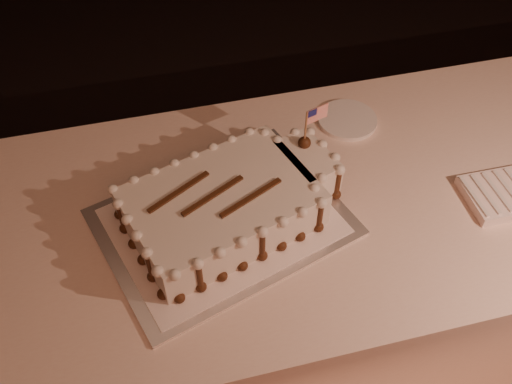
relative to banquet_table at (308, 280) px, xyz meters
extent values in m
cube|color=beige|center=(0.00, 0.00, 0.00)|extent=(2.40, 0.80, 0.75)
cube|color=white|center=(-0.24, -0.02, 0.38)|extent=(0.64, 0.55, 0.01)
cube|color=white|center=(-0.24, -0.02, 0.38)|extent=(0.57, 0.50, 0.00)
cube|color=silver|center=(-0.24, -0.02, 0.43)|extent=(0.47, 0.38, 0.10)
cube|color=silver|center=(-0.02, 0.05, 0.43)|extent=(0.14, 0.18, 0.10)
sphere|color=#472411|center=(-0.37, -0.21, 0.39)|extent=(0.03, 0.03, 0.03)
sphere|color=#472411|center=(-0.32, -0.19, 0.39)|extent=(0.03, 0.03, 0.03)
sphere|color=#472411|center=(-0.27, -0.18, 0.39)|extent=(0.03, 0.03, 0.03)
sphere|color=#472411|center=(-0.23, -0.16, 0.39)|extent=(0.03, 0.03, 0.03)
sphere|color=#472411|center=(-0.18, -0.15, 0.39)|extent=(0.03, 0.03, 0.03)
sphere|color=#472411|center=(-0.13, -0.13, 0.39)|extent=(0.03, 0.03, 0.03)
sphere|color=#472411|center=(-0.08, -0.11, 0.39)|extent=(0.03, 0.03, 0.03)
sphere|color=#472411|center=(-0.03, -0.10, 0.39)|extent=(0.03, 0.03, 0.03)
sphere|color=#472411|center=(-0.04, -0.06, 0.39)|extent=(0.03, 0.03, 0.03)
sphere|color=#472411|center=(-0.01, -0.03, 0.39)|extent=(0.03, 0.03, 0.03)
sphere|color=#472411|center=(0.04, -0.02, 0.39)|extent=(0.03, 0.03, 0.03)
sphere|color=#472411|center=(0.04, 0.02, 0.39)|extent=(0.03, 0.03, 0.03)
sphere|color=#472411|center=(0.02, 0.07, 0.39)|extent=(0.03, 0.03, 0.03)
sphere|color=#472411|center=(0.01, 0.12, 0.39)|extent=(0.03, 0.03, 0.03)
sphere|color=#472411|center=(-0.03, 0.13, 0.39)|extent=(0.03, 0.03, 0.03)
sphere|color=#472411|center=(-0.08, 0.11, 0.39)|extent=(0.03, 0.03, 0.03)
sphere|color=#472411|center=(-0.10, 0.14, 0.39)|extent=(0.03, 0.03, 0.03)
sphere|color=#472411|center=(-0.13, 0.15, 0.39)|extent=(0.03, 0.03, 0.03)
sphere|color=#472411|center=(-0.18, 0.14, 0.39)|extent=(0.03, 0.03, 0.03)
sphere|color=#472411|center=(-0.23, 0.12, 0.39)|extent=(0.03, 0.03, 0.03)
sphere|color=#472411|center=(-0.28, 0.11, 0.39)|extent=(0.03, 0.03, 0.03)
sphere|color=#472411|center=(-0.33, 0.09, 0.39)|extent=(0.03, 0.03, 0.03)
sphere|color=#472411|center=(-0.37, 0.08, 0.39)|extent=(0.03, 0.03, 0.03)
sphere|color=#472411|center=(-0.42, 0.06, 0.39)|extent=(0.03, 0.03, 0.03)
sphere|color=#472411|center=(-0.47, 0.05, 0.39)|extent=(0.03, 0.03, 0.03)
sphere|color=#472411|center=(-0.46, 0.00, 0.39)|extent=(0.03, 0.03, 0.03)
sphere|color=#472411|center=(-0.45, -0.04, 0.39)|extent=(0.03, 0.03, 0.03)
sphere|color=#472411|center=(-0.43, -0.09, 0.39)|extent=(0.03, 0.03, 0.03)
sphere|color=#472411|center=(-0.42, -0.14, 0.39)|extent=(0.03, 0.03, 0.03)
sphere|color=#472411|center=(-0.40, -0.19, 0.39)|extent=(0.03, 0.03, 0.03)
sphere|color=silver|center=(-0.37, -0.21, 0.48)|extent=(0.03, 0.03, 0.03)
sphere|color=silver|center=(-0.32, -0.19, 0.48)|extent=(0.03, 0.03, 0.03)
sphere|color=silver|center=(-0.27, -0.18, 0.48)|extent=(0.03, 0.03, 0.03)
sphere|color=silver|center=(-0.23, -0.16, 0.48)|extent=(0.03, 0.03, 0.03)
sphere|color=silver|center=(-0.18, -0.15, 0.48)|extent=(0.03, 0.03, 0.03)
sphere|color=silver|center=(-0.13, -0.13, 0.48)|extent=(0.03, 0.03, 0.03)
sphere|color=silver|center=(-0.08, -0.11, 0.48)|extent=(0.03, 0.03, 0.03)
sphere|color=silver|center=(-0.03, -0.10, 0.48)|extent=(0.03, 0.03, 0.03)
sphere|color=silver|center=(-0.04, -0.06, 0.48)|extent=(0.03, 0.03, 0.03)
sphere|color=silver|center=(-0.01, -0.03, 0.48)|extent=(0.03, 0.03, 0.03)
sphere|color=silver|center=(0.04, -0.02, 0.48)|extent=(0.03, 0.03, 0.03)
sphere|color=silver|center=(0.04, 0.02, 0.48)|extent=(0.03, 0.03, 0.03)
sphere|color=silver|center=(0.02, 0.07, 0.48)|extent=(0.03, 0.03, 0.03)
sphere|color=silver|center=(0.01, 0.12, 0.48)|extent=(0.03, 0.03, 0.03)
sphere|color=silver|center=(-0.03, 0.13, 0.48)|extent=(0.03, 0.03, 0.03)
sphere|color=silver|center=(-0.08, 0.11, 0.48)|extent=(0.03, 0.03, 0.03)
sphere|color=silver|center=(-0.10, 0.14, 0.48)|extent=(0.03, 0.03, 0.03)
sphere|color=silver|center=(-0.13, 0.15, 0.48)|extent=(0.03, 0.03, 0.03)
sphere|color=silver|center=(-0.18, 0.14, 0.48)|extent=(0.03, 0.03, 0.03)
sphere|color=silver|center=(-0.23, 0.12, 0.48)|extent=(0.03, 0.03, 0.03)
sphere|color=silver|center=(-0.28, 0.11, 0.48)|extent=(0.03, 0.03, 0.03)
sphere|color=silver|center=(-0.33, 0.09, 0.48)|extent=(0.03, 0.03, 0.03)
sphere|color=silver|center=(-0.37, 0.08, 0.48)|extent=(0.03, 0.03, 0.03)
sphere|color=silver|center=(-0.42, 0.06, 0.48)|extent=(0.03, 0.03, 0.03)
sphere|color=silver|center=(-0.47, 0.05, 0.48)|extent=(0.03, 0.03, 0.03)
sphere|color=silver|center=(-0.46, 0.00, 0.48)|extent=(0.03, 0.03, 0.03)
sphere|color=silver|center=(-0.45, -0.04, 0.48)|extent=(0.03, 0.03, 0.03)
sphere|color=silver|center=(-0.43, -0.09, 0.48)|extent=(0.03, 0.03, 0.03)
sphere|color=silver|center=(-0.42, -0.14, 0.48)|extent=(0.03, 0.03, 0.03)
sphere|color=silver|center=(-0.40, -0.19, 0.48)|extent=(0.03, 0.03, 0.03)
cylinder|color=#472411|center=(-0.32, -0.19, 0.43)|extent=(0.01, 0.01, 0.09)
sphere|color=#472411|center=(-0.32, -0.19, 0.39)|extent=(0.02, 0.02, 0.02)
cylinder|color=#472411|center=(-0.18, -0.15, 0.43)|extent=(0.01, 0.01, 0.09)
sphere|color=#472411|center=(-0.18, -0.15, 0.39)|extent=(0.02, 0.02, 0.02)
cylinder|color=#472411|center=(-0.03, -0.10, 0.43)|extent=(0.01, 0.01, 0.09)
sphere|color=#472411|center=(-0.03, -0.10, 0.39)|extent=(0.02, 0.02, 0.02)
cylinder|color=#472411|center=(0.04, -0.02, 0.43)|extent=(0.01, 0.01, 0.09)
sphere|color=#472411|center=(0.04, -0.02, 0.39)|extent=(0.02, 0.02, 0.02)
cylinder|color=#472411|center=(0.01, 0.12, 0.43)|extent=(0.01, 0.01, 0.09)
sphere|color=#472411|center=(0.01, 0.12, 0.39)|extent=(0.02, 0.02, 0.02)
cylinder|color=#472411|center=(-0.10, 0.14, 0.43)|extent=(0.01, 0.01, 0.09)
sphere|color=#472411|center=(-0.10, 0.14, 0.39)|extent=(0.02, 0.02, 0.02)
cylinder|color=#472411|center=(-0.23, 0.12, 0.43)|extent=(0.01, 0.01, 0.09)
sphere|color=#472411|center=(-0.23, 0.12, 0.39)|extent=(0.02, 0.02, 0.02)
cylinder|color=#472411|center=(-0.37, 0.08, 0.43)|extent=(0.01, 0.01, 0.09)
sphere|color=#472411|center=(-0.37, 0.08, 0.39)|extent=(0.02, 0.02, 0.02)
cylinder|color=#472411|center=(-0.46, 0.00, 0.43)|extent=(0.01, 0.01, 0.09)
sphere|color=#472411|center=(-0.46, 0.00, 0.39)|extent=(0.02, 0.02, 0.02)
cylinder|color=#472411|center=(-0.42, -0.14, 0.43)|extent=(0.01, 0.01, 0.09)
sphere|color=#472411|center=(-0.42, -0.14, 0.39)|extent=(0.02, 0.02, 0.02)
cube|color=#472411|center=(-0.33, 0.00, 0.49)|extent=(0.15, 0.09, 0.01)
cube|color=#472411|center=(-0.26, -0.03, 0.49)|extent=(0.15, 0.09, 0.01)
cube|color=#472411|center=(-0.18, -0.05, 0.49)|extent=(0.15, 0.08, 0.01)
sphere|color=#472411|center=(-0.02, 0.08, 0.49)|extent=(0.03, 0.03, 0.03)
cylinder|color=#A26C45|center=(-0.02, 0.08, 0.53)|extent=(0.00, 0.00, 0.12)
cube|color=red|center=(0.01, 0.09, 0.56)|extent=(0.05, 0.02, 0.04)
cube|color=navy|center=(0.00, 0.08, 0.58)|extent=(0.02, 0.01, 0.02)
cube|color=white|center=(0.44, -0.11, 0.39)|extent=(0.20, 0.15, 0.03)
cube|color=white|center=(0.35, -0.11, 0.40)|extent=(0.01, 0.13, 0.01)
cube|color=white|center=(0.38, -0.11, 0.40)|extent=(0.01, 0.13, 0.01)
cube|color=white|center=(0.41, -0.11, 0.40)|extent=(0.01, 0.13, 0.01)
cube|color=white|center=(0.44, -0.11, 0.40)|extent=(0.01, 0.13, 0.01)
cylinder|color=white|center=(0.16, 0.24, 0.38)|extent=(0.16, 0.16, 0.01)
camera|label=1|loc=(-0.36, -0.84, 1.43)|focal=40.00mm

